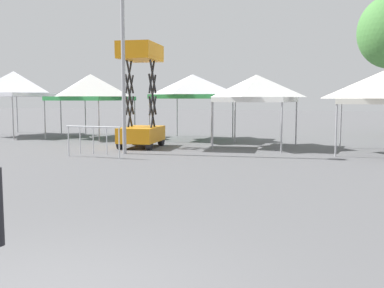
% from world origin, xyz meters
% --- Properties ---
extents(canopy_tent_left_of_center, '(3.54, 3.54, 3.46)m').
position_xyz_m(canopy_tent_left_of_center, '(-15.78, 14.46, 2.78)').
color(canopy_tent_left_of_center, '#9E9EA3').
rests_on(canopy_tent_left_of_center, ground).
extents(canopy_tent_behind_right, '(3.46, 3.46, 3.24)m').
position_xyz_m(canopy_tent_behind_right, '(-11.30, 15.24, 2.57)').
color(canopy_tent_behind_right, '#9E9EA3').
rests_on(canopy_tent_behind_right, ground).
extents(canopy_tent_center, '(3.38, 3.38, 3.15)m').
position_xyz_m(canopy_tent_center, '(-6.09, 16.36, 2.57)').
color(canopy_tent_center, '#9E9EA3').
rests_on(canopy_tent_center, ground).
extents(canopy_tent_far_left, '(2.94, 2.94, 2.97)m').
position_xyz_m(canopy_tent_far_left, '(-2.36, 14.56, 2.41)').
color(canopy_tent_far_left, '#9E9EA3').
rests_on(canopy_tent_far_left, ground).
extents(canopy_tent_behind_center, '(3.27, 3.27, 2.99)m').
position_xyz_m(canopy_tent_behind_center, '(2.39, 14.35, 2.40)').
color(canopy_tent_behind_center, '#9E9EA3').
rests_on(canopy_tent_behind_center, ground).
extents(scissor_lift, '(1.90, 2.56, 4.20)m').
position_xyz_m(scissor_lift, '(-6.58, 12.46, 1.26)').
color(scissor_lift, black).
rests_on(scissor_lift, ground).
extents(light_pole_near_lift, '(0.36, 0.36, 7.84)m').
position_xyz_m(light_pole_near_lift, '(-6.05, 10.42, 4.48)').
color(light_pole_near_lift, '#9E9EA3').
rests_on(light_pole_near_lift, ground).
extents(crowd_barrier_by_lift, '(2.10, 0.24, 1.08)m').
position_xyz_m(crowd_barrier_by_lift, '(-6.40, 9.07, 0.75)').
color(crowd_barrier_by_lift, '#B7BABF').
rests_on(crowd_barrier_by_lift, ground).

